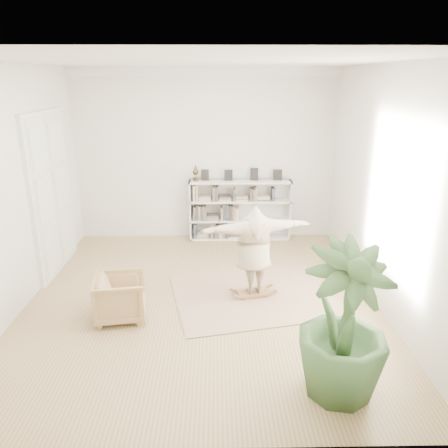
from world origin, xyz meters
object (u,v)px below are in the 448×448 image
(armchair, at_px, (120,297))
(person, at_px, (254,248))
(rocker_board, at_px, (253,292))
(houseplant, at_px, (344,323))
(bookshelf, at_px, (240,211))

(armchair, relative_size, person, 0.41)
(armchair, xyz_separation_m, rocker_board, (2.01, 0.62, -0.26))
(person, distance_m, houseplant, 2.43)
(bookshelf, height_order, armchair, bookshelf)
(rocker_board, distance_m, houseplant, 2.56)
(person, bearing_deg, houseplant, 96.49)
(bookshelf, xyz_separation_m, rocker_board, (0.08, -2.74, -0.57))
(armchair, distance_m, person, 2.17)
(bookshelf, xyz_separation_m, person, (0.08, -2.74, 0.21))
(armchair, xyz_separation_m, houseplant, (2.78, -1.68, 0.56))
(person, height_order, houseplant, houseplant)
(armchair, height_order, rocker_board, armchair)
(rocker_board, bearing_deg, armchair, -174.74)
(rocker_board, bearing_deg, person, -101.97)
(armchair, xyz_separation_m, person, (2.01, 0.62, 0.52))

